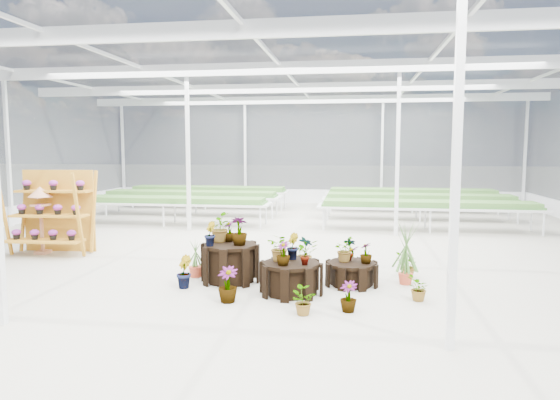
# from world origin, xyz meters

# --- Properties ---
(ground_plane) EXTENTS (24.00, 24.00, 0.00)m
(ground_plane) POSITION_xyz_m (0.00, 0.00, 0.00)
(ground_plane) COLOR gray
(ground_plane) RESTS_ON ground
(greenhouse_shell) EXTENTS (18.00, 24.00, 4.50)m
(greenhouse_shell) POSITION_xyz_m (0.00, 0.00, 2.25)
(greenhouse_shell) COLOR white
(greenhouse_shell) RESTS_ON ground
(steel_frame) EXTENTS (18.00, 24.00, 4.50)m
(steel_frame) POSITION_xyz_m (0.00, 0.00, 2.25)
(steel_frame) COLOR silver
(steel_frame) RESTS_ON ground
(nursery_benches) EXTENTS (16.00, 7.00, 0.84)m
(nursery_benches) POSITION_xyz_m (0.00, 7.20, 0.42)
(nursery_benches) COLOR silver
(nursery_benches) RESTS_ON ground
(plinth_tall) EXTENTS (1.04, 1.04, 0.70)m
(plinth_tall) POSITION_xyz_m (-0.40, -1.37, 0.35)
(plinth_tall) COLOR black
(plinth_tall) RESTS_ON ground
(plinth_mid) EXTENTS (1.10, 1.10, 0.54)m
(plinth_mid) POSITION_xyz_m (0.80, -1.97, 0.27)
(plinth_mid) COLOR black
(plinth_mid) RESTS_ON ground
(plinth_low) EXTENTS (1.18, 1.18, 0.41)m
(plinth_low) POSITION_xyz_m (1.80, -1.27, 0.21)
(plinth_low) COLOR black
(plinth_low) RESTS_ON ground
(shelf_rack) EXTENTS (1.88, 1.08, 1.93)m
(shelf_rack) POSITION_xyz_m (-5.04, 0.31, 0.97)
(shelf_rack) COLOR #AB721C
(shelf_rack) RESTS_ON ground
(bird_table) EXTENTS (0.48, 0.48, 1.57)m
(bird_table) POSITION_xyz_m (-5.30, 0.36, 0.78)
(bird_table) COLOR #B37858
(bird_table) RESTS_ON ground
(nursery_plants) EXTENTS (4.43, 3.42, 1.34)m
(nursery_plants) POSITION_xyz_m (0.77, -1.25, 0.50)
(nursery_plants) COLOR #416C2F
(nursery_plants) RESTS_ON ground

